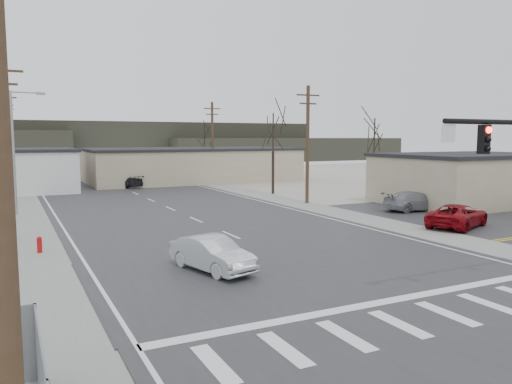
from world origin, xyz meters
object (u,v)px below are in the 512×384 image
at_px(car_far_b, 59,169).
at_px(sedan_crossing, 212,254).
at_px(fire_hydrant, 39,245).
at_px(car_parked_red, 458,216).
at_px(car_far_a, 125,181).
at_px(car_parked_silver, 415,201).

bearing_deg(car_far_b, sedan_crossing, -107.64).
distance_m(fire_hydrant, car_parked_red, 24.33).
distance_m(sedan_crossing, car_far_a, 37.65).
distance_m(car_far_a, car_parked_red, 37.19).
bearing_deg(car_far_a, car_parked_silver, 99.68).
relative_size(fire_hydrant, car_far_b, 0.20).
bearing_deg(sedan_crossing, car_parked_silver, 9.02).
bearing_deg(fire_hydrant, car_parked_red, -9.56).
bearing_deg(car_parked_silver, sedan_crossing, 119.52).
distance_m(car_parked_red, car_parked_silver, 7.15).
xyz_separation_m(sedan_crossing, car_parked_red, (17.62, 2.72, -0.00)).
relative_size(sedan_crossing, car_parked_red, 0.83).
relative_size(sedan_crossing, car_far_b, 1.03).
bearing_deg(fire_hydrant, car_far_a, 70.92).
bearing_deg(car_far_b, car_far_a, -97.85).
height_order(sedan_crossing, car_far_b, car_far_b).
xyz_separation_m(car_far_a, car_far_b, (-4.75, 26.27, 0.01)).
relative_size(car_far_b, car_parked_red, 0.81).
relative_size(car_far_a, car_parked_silver, 0.97).
height_order(car_far_a, car_far_b, car_far_b).
relative_size(car_far_a, car_parked_red, 0.94).
bearing_deg(car_far_a, fire_hydrant, 50.67).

